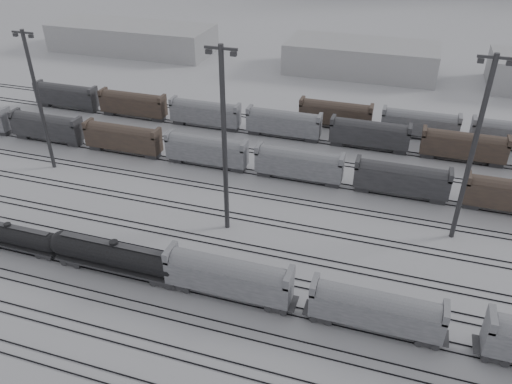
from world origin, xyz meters
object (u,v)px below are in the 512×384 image
(tank_car_a, at_px, (11,235))
(hopper_car_b, at_px, (376,309))
(hopper_car_a, at_px, (228,275))
(light_mast_c, at_px, (224,139))
(tank_car_b, at_px, (116,255))

(tank_car_a, xyz_separation_m, hopper_car_b, (49.63, 0.00, 0.97))
(hopper_car_a, bearing_deg, light_mast_c, 111.33)
(tank_car_a, height_order, tank_car_b, tank_car_b)
(tank_car_b, height_order, light_mast_c, light_mast_c)
(hopper_car_a, height_order, light_mast_c, light_mast_c)
(hopper_car_b, bearing_deg, tank_car_a, 180.00)
(hopper_car_a, distance_m, hopper_car_b, 17.54)
(hopper_car_a, bearing_deg, hopper_car_b, 0.00)
(tank_car_a, relative_size, tank_car_b, 0.84)
(tank_car_b, bearing_deg, hopper_car_b, 0.00)
(tank_car_a, xyz_separation_m, hopper_car_a, (32.09, 0.00, 1.17))
(tank_car_b, relative_size, light_mast_c, 0.71)
(hopper_car_b, height_order, light_mast_c, light_mast_c)
(tank_car_a, height_order, hopper_car_b, hopper_car_b)
(tank_car_a, bearing_deg, tank_car_b, 0.00)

